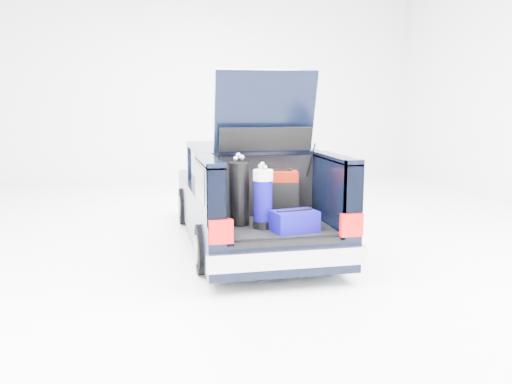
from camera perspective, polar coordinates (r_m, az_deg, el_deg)
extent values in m
plane|color=white|center=(8.14, -0.75, -5.32)|extent=(14.00, 14.00, 0.00)
cube|color=black|center=(8.65, -1.61, -1.03)|extent=(1.75, 3.00, 0.70)
cube|color=black|center=(10.20, -3.23, 0.01)|extent=(1.70, 0.30, 0.50)
cube|color=#A8A8AF|center=(10.34, -3.34, -0.24)|extent=(1.72, 0.10, 0.22)
cube|color=black|center=(8.07, -0.97, 2.66)|extent=(1.55, 1.95, 0.54)
cube|color=black|center=(8.04, -0.98, 4.71)|extent=(1.62, 2.05, 0.06)
cube|color=black|center=(6.64, 1.83, -5.66)|extent=(1.75, 1.30, 0.40)
cube|color=black|center=(6.60, 1.80, -3.73)|extent=(1.32, 1.18, 0.05)
cube|color=black|center=(6.36, -4.93, -0.59)|extent=(0.20, 1.30, 0.85)
cube|color=black|center=(6.73, 8.27, -0.09)|extent=(0.20, 1.30, 0.85)
cube|color=black|center=(6.30, -4.99, 3.31)|extent=(0.20, 1.30, 0.06)
cube|color=black|center=(6.67, 8.36, 3.59)|extent=(0.20, 1.30, 0.06)
cube|color=black|center=(7.10, 0.65, 0.47)|extent=(1.36, 0.08, 0.84)
cube|color=#A8A8AF|center=(6.00, 3.41, -7.05)|extent=(1.80, 0.12, 0.20)
cube|color=#BC0809|center=(5.78, -3.72, -4.19)|extent=(0.26, 0.07, 0.26)
cube|color=#BC0809|center=(6.17, 10.03, -3.44)|extent=(0.26, 0.07, 0.26)
cube|color=black|center=(5.98, 3.34, -5.35)|extent=(1.20, 0.06, 0.06)
cube|color=black|center=(6.84, 0.98, 8.46)|extent=(1.28, 0.33, 1.03)
cube|color=black|center=(6.88, 0.91, 9.63)|extent=(0.95, 0.17, 0.54)
cylinder|color=black|center=(9.36, -7.44, -1.47)|extent=(0.20, 0.62, 0.62)
cylinder|color=slate|center=(9.36, -7.44, -1.47)|extent=(0.23, 0.36, 0.36)
cylinder|color=black|center=(9.63, 2.32, -1.09)|extent=(0.20, 0.62, 0.62)
cylinder|color=slate|center=(9.63, 2.32, -1.09)|extent=(0.23, 0.36, 0.36)
cylinder|color=black|center=(6.65, -5.40, -6.03)|extent=(0.20, 0.62, 0.62)
cylinder|color=slate|center=(6.65, -5.40, -6.03)|extent=(0.23, 0.36, 0.36)
cylinder|color=black|center=(7.02, 8.06, -5.23)|extent=(0.20, 0.62, 0.62)
cylinder|color=slate|center=(7.02, 8.06, -5.23)|extent=(0.23, 0.36, 0.36)
cube|color=#761003|center=(6.97, 2.78, -0.26)|extent=(0.42, 0.30, 0.61)
cube|color=black|center=(6.92, 2.80, 2.35)|extent=(0.25, 0.10, 0.03)
cube|color=black|center=(6.87, 3.03, -0.92)|extent=(0.40, 0.09, 0.46)
cylinder|color=black|center=(6.53, -1.76, -0.18)|extent=(0.31, 0.35, 0.79)
cube|color=white|center=(6.63, -1.92, 0.20)|extent=(0.09, 0.04, 0.28)
sphere|color=#99999E|center=(6.48, -2.13, 3.54)|extent=(0.06, 0.06, 0.06)
sphere|color=#99999E|center=(6.45, -1.49, 3.67)|extent=(0.06, 0.06, 0.06)
cylinder|color=black|center=(6.45, 0.74, -3.41)|extent=(0.31, 0.31, 0.09)
cylinder|color=#0A0466|center=(6.39, 0.74, -0.88)|extent=(0.29, 0.29, 0.50)
cylinder|color=white|center=(6.34, 0.75, 1.78)|extent=(0.31, 0.31, 0.13)
sphere|color=#99999E|center=(6.35, 0.95, 2.62)|extent=(0.06, 0.06, 0.06)
sphere|color=#99999E|center=(6.36, 0.68, 2.96)|extent=(0.06, 0.06, 0.06)
cube|color=#0A0466|center=(6.28, 4.10, -3.09)|extent=(0.55, 0.41, 0.24)
cylinder|color=black|center=(6.25, 4.11, -1.91)|extent=(0.44, 0.10, 0.03)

